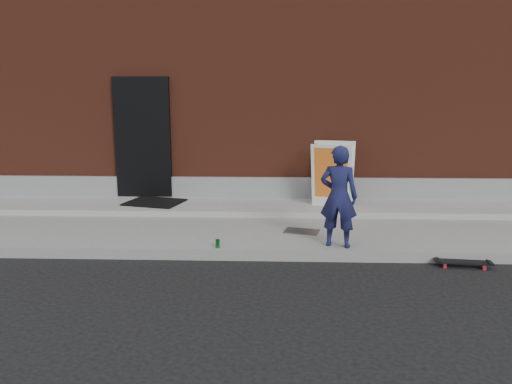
{
  "coord_description": "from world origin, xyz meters",
  "views": [
    {
      "loc": [
        -0.11,
        -6.39,
        2.21
      ],
      "look_at": [
        -0.38,
        0.8,
        0.79
      ],
      "focal_mm": 35.0,
      "sensor_mm": 36.0,
      "label": 1
    }
  ],
  "objects_px": {
    "pizza_sign": "(333,173)",
    "child": "(339,197)",
    "soda_can": "(218,244)",
    "skateboard": "(463,262)"
  },
  "relations": [
    {
      "from": "child",
      "to": "pizza_sign",
      "type": "height_order",
      "value": "child"
    },
    {
      "from": "pizza_sign",
      "to": "soda_can",
      "type": "height_order",
      "value": "pizza_sign"
    },
    {
      "from": "child",
      "to": "pizza_sign",
      "type": "relative_size",
      "value": 1.21
    },
    {
      "from": "soda_can",
      "to": "skateboard",
      "type": "bearing_deg",
      "value": -4.32
    },
    {
      "from": "skateboard",
      "to": "pizza_sign",
      "type": "xyz_separation_m",
      "value": [
        -1.42,
        2.54,
        0.76
      ]
    },
    {
      "from": "pizza_sign",
      "to": "child",
      "type": "bearing_deg",
      "value": -94.44
    },
    {
      "from": "skateboard",
      "to": "soda_can",
      "type": "height_order",
      "value": "soda_can"
    },
    {
      "from": "pizza_sign",
      "to": "soda_can",
      "type": "xyz_separation_m",
      "value": [
        -1.8,
        -2.3,
        -0.62
      ]
    },
    {
      "from": "pizza_sign",
      "to": "soda_can",
      "type": "distance_m",
      "value": 2.98
    },
    {
      "from": "skateboard",
      "to": "pizza_sign",
      "type": "relative_size",
      "value": 0.62
    }
  ]
}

